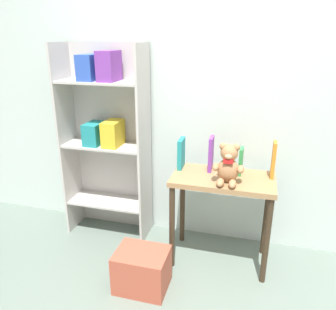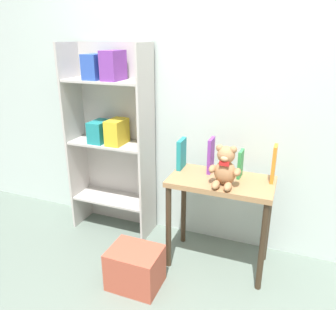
# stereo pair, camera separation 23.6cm
# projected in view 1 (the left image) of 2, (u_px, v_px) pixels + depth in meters

# --- Properties ---
(wall_back) EXTENTS (4.80, 0.06, 2.50)m
(wall_back) POSITION_uv_depth(u_px,v_px,m) (219.00, 85.00, 2.39)
(wall_back) COLOR silver
(wall_back) RESTS_ON ground_plane
(bookshelf_side) EXTENTS (0.67, 0.29, 1.54)m
(bookshelf_side) POSITION_uv_depth(u_px,v_px,m) (107.00, 131.00, 2.58)
(bookshelf_side) COLOR #BCB7B2
(bookshelf_side) RESTS_ON ground_plane
(display_table) EXTENTS (0.70, 0.39, 0.67)m
(display_table) POSITION_uv_depth(u_px,v_px,m) (222.00, 192.00, 2.29)
(display_table) COLOR #9E754C
(display_table) RESTS_ON ground_plane
(teddy_bear) EXTENTS (0.20, 0.19, 0.27)m
(teddy_bear) POSITION_uv_depth(u_px,v_px,m) (228.00, 165.00, 2.12)
(teddy_bear) COLOR #A8754C
(teddy_bear) RESTS_ON display_table
(book_standing_teal) EXTENTS (0.04, 0.14, 0.22)m
(book_standing_teal) POSITION_uv_depth(u_px,v_px,m) (181.00, 153.00, 2.37)
(book_standing_teal) COLOR teal
(book_standing_teal) RESTS_ON display_table
(book_standing_purple) EXTENTS (0.03, 0.12, 0.25)m
(book_standing_purple) POSITION_uv_depth(u_px,v_px,m) (211.00, 154.00, 2.32)
(book_standing_purple) COLOR purple
(book_standing_purple) RESTS_ON display_table
(book_standing_green) EXTENTS (0.03, 0.10, 0.19)m
(book_standing_green) POSITION_uv_depth(u_px,v_px,m) (241.00, 161.00, 2.26)
(book_standing_green) COLOR #33934C
(book_standing_green) RESTS_ON display_table
(book_standing_orange) EXTENTS (0.02, 0.10, 0.25)m
(book_standing_orange) POSITION_uv_depth(u_px,v_px,m) (273.00, 160.00, 2.21)
(book_standing_orange) COLOR orange
(book_standing_orange) RESTS_ON display_table
(storage_bin) EXTENTS (0.34, 0.26, 0.27)m
(storage_bin) POSITION_uv_depth(u_px,v_px,m) (142.00, 270.00, 2.15)
(storage_bin) COLOR #AD4C38
(storage_bin) RESTS_ON ground_plane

